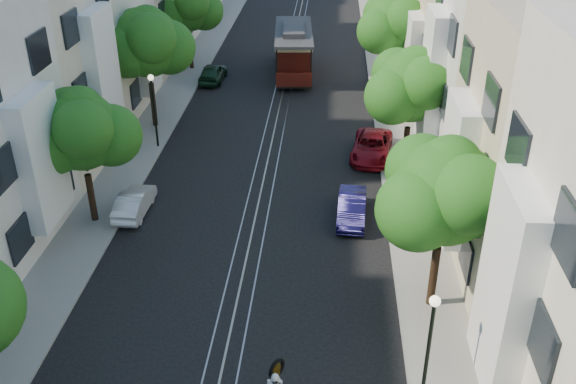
% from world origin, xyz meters
% --- Properties ---
extents(ground, '(200.00, 200.00, 0.00)m').
position_xyz_m(ground, '(0.00, 28.00, 0.00)').
color(ground, black).
rests_on(ground, ground).
extents(sidewalk_east, '(2.50, 80.00, 0.12)m').
position_xyz_m(sidewalk_east, '(7.25, 28.00, 0.06)').
color(sidewalk_east, gray).
rests_on(sidewalk_east, ground).
extents(sidewalk_west, '(2.50, 80.00, 0.12)m').
position_xyz_m(sidewalk_west, '(-7.25, 28.00, 0.06)').
color(sidewalk_west, gray).
rests_on(sidewalk_west, ground).
extents(rail_left, '(0.06, 80.00, 0.02)m').
position_xyz_m(rail_left, '(-0.55, 28.00, 0.01)').
color(rail_left, gray).
rests_on(rail_left, ground).
extents(rail_slot, '(0.06, 80.00, 0.02)m').
position_xyz_m(rail_slot, '(0.00, 28.00, 0.01)').
color(rail_slot, gray).
rests_on(rail_slot, ground).
extents(rail_right, '(0.06, 80.00, 0.02)m').
position_xyz_m(rail_right, '(0.55, 28.00, 0.01)').
color(rail_right, gray).
rests_on(rail_right, ground).
extents(lane_line, '(0.08, 80.00, 0.01)m').
position_xyz_m(lane_line, '(0.00, 28.00, 0.00)').
color(lane_line, tan).
rests_on(lane_line, ground).
extents(townhouses_east, '(7.75, 72.00, 12.00)m').
position_xyz_m(townhouses_east, '(11.87, 27.91, 5.18)').
color(townhouses_east, beige).
rests_on(townhouses_east, ground).
extents(townhouses_west, '(7.75, 72.00, 11.76)m').
position_xyz_m(townhouses_west, '(-11.87, 27.91, 5.08)').
color(townhouses_west, silver).
rests_on(townhouses_west, ground).
extents(tree_e_b, '(4.93, 4.08, 6.68)m').
position_xyz_m(tree_e_b, '(7.26, 8.98, 4.73)').
color(tree_e_b, black).
rests_on(tree_e_b, ground).
extents(tree_e_c, '(4.84, 3.99, 6.52)m').
position_xyz_m(tree_e_c, '(7.26, 19.98, 4.60)').
color(tree_e_c, black).
rests_on(tree_e_c, ground).
extents(tree_e_d, '(5.01, 4.16, 6.85)m').
position_xyz_m(tree_e_d, '(7.26, 30.98, 4.87)').
color(tree_e_d, black).
rests_on(tree_e_d, ground).
extents(tree_w_b, '(4.72, 3.87, 6.27)m').
position_xyz_m(tree_w_b, '(-7.14, 13.98, 4.40)').
color(tree_w_b, black).
rests_on(tree_w_b, ground).
extents(tree_w_c, '(5.13, 4.28, 7.09)m').
position_xyz_m(tree_w_c, '(-7.14, 24.98, 5.07)').
color(tree_w_c, black).
rests_on(tree_w_c, ground).
extents(tree_w_d, '(4.84, 3.99, 6.52)m').
position_xyz_m(tree_w_d, '(-7.14, 35.98, 4.60)').
color(tree_w_d, black).
rests_on(tree_w_d, ground).
extents(lamp_east, '(0.32, 0.32, 4.16)m').
position_xyz_m(lamp_east, '(6.30, 4.00, 2.85)').
color(lamp_east, black).
rests_on(lamp_east, ground).
extents(lamp_west, '(0.32, 0.32, 4.16)m').
position_xyz_m(lamp_west, '(-6.30, 22.00, 2.85)').
color(lamp_west, black).
rests_on(lamp_west, ground).
extents(cable_car, '(3.20, 8.60, 3.24)m').
position_xyz_m(cable_car, '(0.50, 35.57, 1.92)').
color(cable_car, black).
rests_on(cable_car, ground).
extents(parked_car_e_mid, '(1.43, 3.61, 1.17)m').
position_xyz_m(parked_car_e_mid, '(4.40, 15.03, 0.59)').
color(parked_car_e_mid, '#0E0B3B').
rests_on(parked_car_e_mid, ground).
extents(parked_car_e_far, '(2.63, 4.66, 1.23)m').
position_xyz_m(parked_car_e_far, '(5.60, 21.63, 0.61)').
color(parked_car_e_far, maroon).
rests_on(parked_car_e_far, ground).
extents(parked_car_w_mid, '(1.26, 3.44, 1.12)m').
position_xyz_m(parked_car_w_mid, '(-5.60, 14.89, 0.56)').
color(parked_car_w_mid, silver).
rests_on(parked_car_w_mid, ground).
extents(parked_car_w_far, '(1.69, 3.87, 1.30)m').
position_xyz_m(parked_car_w_far, '(-5.13, 33.40, 0.65)').
color(parked_car_w_far, black).
rests_on(parked_car_w_far, ground).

